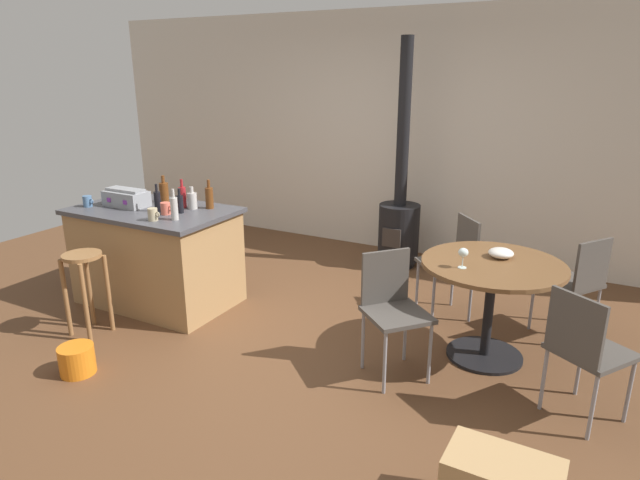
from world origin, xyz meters
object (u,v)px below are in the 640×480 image
Objects in this scene: serving_bowl at (501,253)px; cup_1 at (166,208)px; kitchen_island at (157,256)px; bottle_4 at (174,208)px; bottle_5 at (164,192)px; wine_glass at (463,253)px; folding_chair_near at (585,347)px; plastic_bucket at (77,360)px; wooden_stool at (85,278)px; folding_chair_right at (392,304)px; bottle_0 at (183,197)px; bottle_1 at (157,201)px; bottle_6 at (209,197)px; wood_stove at (399,215)px; cup_2 at (153,214)px; folding_chair_far at (576,279)px; bottle_3 at (180,204)px; dining_table at (491,285)px; toolbox at (127,198)px; cup_3 at (124,193)px; bottle_2 at (192,200)px; cup_0 at (88,201)px; folding_chair_left at (453,259)px.

cup_1 is at bearing -167.42° from serving_bowl.
bottle_4 is at bearing -23.02° from kitchen_island.
bottle_5 reaches higher than wine_glass.
plastic_bucket is at bearing -161.10° from folding_chair_near.
wine_glass is at bearing 5.73° from cup_1.
folding_chair_right is at bearing 14.10° from wooden_stool.
bottle_0 reaches higher than bottle_1.
bottle_4 is at bearing 49.75° from wooden_stool.
folding_chair_near is at bearing -7.32° from bottle_6.
bottle_5 is 1.77m from plastic_bucket.
bottle_6 is (-1.17, -1.70, 0.42)m from wood_stove.
bottle_4 is at bearing 35.43° from cup_2.
wooden_stool is 3.87m from folding_chair_far.
bottle_5 reaches higher than bottle_3.
folding_chair_right is at bearing -3.70° from kitchen_island.
bottle_5 is (-1.69, -1.71, 0.42)m from wood_stove.
dining_table is at bearing 8.59° from bottle_1.
bottle_4 is (0.71, -0.15, 0.02)m from toolbox.
plastic_bucket is (-3.15, -1.08, -0.39)m from folding_chair_near.
cup_1 reaches higher than folding_chair_right.
bottle_4 reaches higher than cup_3.
bottle_1 is 0.94× the size of bottle_6.
dining_table is at bearing 2.42° from bottle_5.
kitchen_island is at bearing -172.70° from dining_table.
plastic_bucket is (0.07, -1.39, -0.86)m from bottle_2.
folding_chair_near is 3.45m from bottle_1.
toolbox is 0.39m from bottle_1.
cup_3 is at bearing -140.70° from wood_stove.
wine_glass is at bearing 30.71° from plastic_bucket.
cup_0 reaches higher than folding_chair_near.
bottle_0 is 1.05× the size of plastic_bucket.
folding_chair_right is at bearing -9.30° from bottle_5.
serving_bowl reaches higher than dining_table.
folding_chair_far is 0.96m from folding_chair_left.
folding_chair_right is 2.08m from cup_2.
kitchen_island is at bearing -71.29° from bottle_5.
folding_chair_right is 3.39× the size of bottle_0.
bottle_2 is 1.67× the size of cup_1.
cup_3 is at bearing -168.37° from folding_chair_far.
bottle_0 reaches higher than folding_chair_near.
bottle_6 is (0.01, 0.44, -0.00)m from bottle_4.
plastic_bucket is at bearing -61.09° from toolbox.
folding_chair_near is 2.85m from wood_stove.
bottle_6 is 1.72m from plastic_bucket.
dining_table is 2.71m from bottle_0.
folding_chair_far is at bearing 50.28° from dining_table.
plastic_bucket is at bearing -82.77° from bottle_0.
bottle_1 is (-0.09, -0.21, -0.01)m from bottle_0.
folding_chair_far is 3.38m from cup_1.
serving_bowl is at bearing 7.21° from bottle_0.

